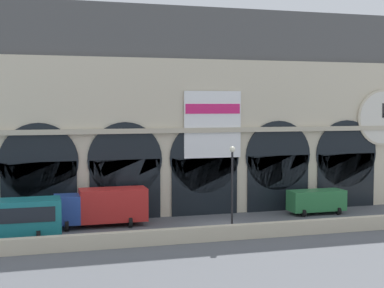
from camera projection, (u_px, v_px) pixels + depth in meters
ground_plane at (222, 226)px, 46.26m from camera, size 200.00×200.00×0.00m
quay_parapet_wall at (242, 232)px, 41.82m from camera, size 90.00×0.70×1.08m
station_building at (198, 115)px, 52.57m from camera, size 45.06×4.85×18.89m
box_truck_midwest at (102, 206)px, 46.00m from camera, size 7.50×2.91×3.12m
van_mideast at (316, 200)px, 51.31m from camera, size 5.20×2.48×2.20m
street_lamp_quayside at (232, 179)px, 42.17m from camera, size 0.44×0.44×6.90m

